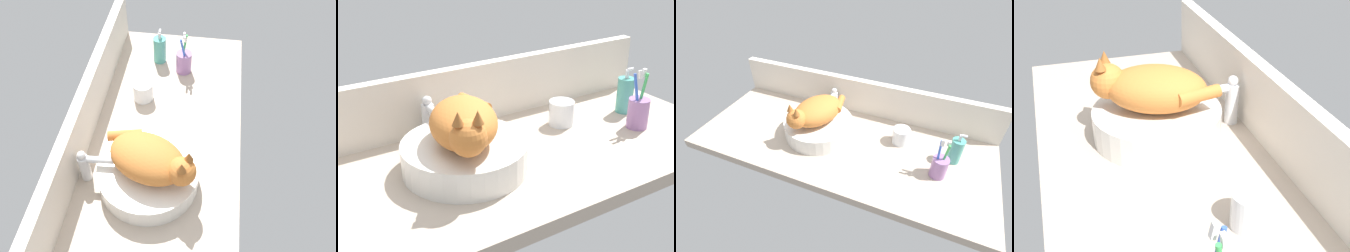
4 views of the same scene
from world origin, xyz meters
The scene contains 8 objects.
ground_plane centered at (0.00, 0.00, -2.00)cm, with size 137.87×57.17×4.00cm, color #B2A08E.
backsplash_panel centered at (0.00, 26.79, 9.30)cm, with size 137.87×3.60×18.60cm, color silver.
sink_basin centered at (-12.21, 1.33, 3.90)cm, with size 32.52×32.52×7.81cm, color silver.
cat centered at (-12.65, 0.03, 13.57)cm, with size 25.11×30.19×14.00cm.
faucet centered at (-13.16, 20.85, 7.30)cm, with size 3.60×11.84×13.60cm.
soap_dispenser centered at (49.73, 6.89, 5.99)cm, with size 5.36×5.36×15.01cm.
toothbrush_cup centered at (44.46, -4.07, 5.06)cm, with size 6.46×6.46×18.69cm.
water_glass centered at (25.95, 9.99, 3.32)cm, with size 7.82×7.82×7.71cm.
Camera 3 is at (37.01, -84.51, 82.99)cm, focal length 28.00 mm.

